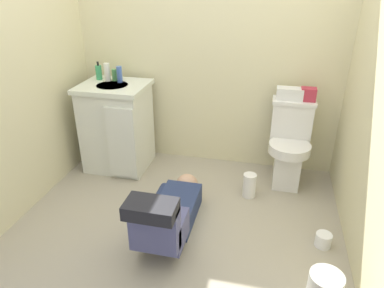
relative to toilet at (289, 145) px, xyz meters
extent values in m
cube|color=#A19781|center=(-0.79, -0.70, -0.39)|extent=(2.92, 2.92, 0.04)
cube|color=beige|center=(-0.79, 0.30, 0.83)|extent=(2.58, 0.08, 2.40)
cube|color=beige|center=(-2.05, -0.70, 0.83)|extent=(0.08, 1.92, 2.40)
cube|color=silver|center=(0.00, -0.04, -0.18)|extent=(0.22, 0.30, 0.38)
cylinder|color=silver|center=(0.00, -0.10, 0.01)|extent=(0.35, 0.35, 0.08)
cube|color=silver|center=(0.00, 0.09, 0.18)|extent=(0.34, 0.17, 0.34)
cube|color=silver|center=(0.00, 0.09, 0.37)|extent=(0.36, 0.19, 0.03)
cube|color=silver|center=(-1.58, -0.06, 0.02)|extent=(0.56, 0.48, 0.78)
cube|color=silver|center=(-1.58, -0.06, 0.43)|extent=(0.60, 0.52, 0.04)
cylinder|color=silver|center=(-1.58, -0.08, 0.43)|extent=(0.28, 0.28, 0.05)
cube|color=silver|center=(-1.43, -0.32, 0.00)|extent=(0.26, 0.03, 0.66)
cylinder|color=silver|center=(-1.58, 0.08, 0.50)|extent=(0.02, 0.02, 0.10)
cube|color=navy|center=(-0.82, -0.75, -0.28)|extent=(0.29, 0.52, 0.17)
sphere|color=tan|center=(-0.82, -0.42, -0.27)|extent=(0.19, 0.19, 0.19)
cube|color=#4E507A|center=(-0.82, -1.11, -0.19)|extent=(0.31, 0.28, 0.20)
cube|color=#4E507A|center=(-0.82, -1.25, -0.07)|extent=(0.31, 0.12, 0.32)
cube|color=black|center=(-0.82, -1.29, 0.11)|extent=(0.31, 0.19, 0.09)
cylinder|color=navy|center=(-1.01, -0.59, -0.31)|extent=(0.08, 0.30, 0.08)
cube|color=silver|center=(-0.05, 0.09, 0.43)|extent=(0.22, 0.11, 0.10)
cube|color=#B22D3F|center=(0.10, 0.09, 0.44)|extent=(0.12, 0.09, 0.11)
cylinder|color=#3A9E61|center=(-1.77, 0.06, 0.52)|extent=(0.06, 0.06, 0.13)
cylinder|color=black|center=(-1.77, 0.06, 0.60)|extent=(0.02, 0.02, 0.04)
cylinder|color=white|center=(-1.67, 0.03, 0.53)|extent=(0.05, 0.05, 0.16)
cylinder|color=#539C53|center=(-1.61, 0.05, 0.51)|extent=(0.04, 0.04, 0.11)
cylinder|color=#4364B1|center=(-1.55, 0.02, 0.52)|extent=(0.05, 0.05, 0.15)
cylinder|color=white|center=(-0.30, -0.32, -0.26)|extent=(0.11, 0.11, 0.21)
cylinder|color=white|center=(0.26, -0.82, -0.32)|extent=(0.11, 0.11, 0.10)
camera|label=1|loc=(-0.19, -2.90, 1.37)|focal=33.22mm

